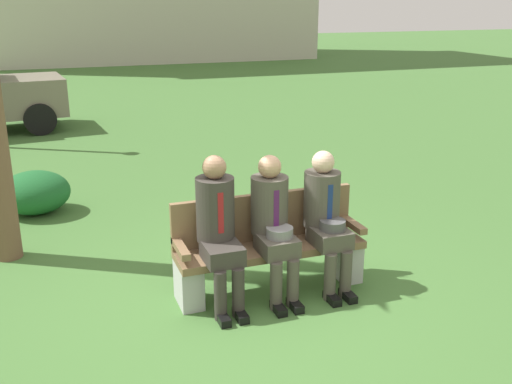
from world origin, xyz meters
name	(u,v)px	position (x,y,z in m)	size (l,w,h in m)	color
ground_plane	(254,307)	(0.00, 0.00, 0.00)	(80.00, 80.00, 0.00)	#416D31
park_bench	(269,247)	(0.26, 0.32, 0.42)	(1.77, 0.44, 0.90)	brown
seated_man_left	(218,224)	(-0.26, 0.20, 0.75)	(0.34, 0.72, 1.35)	#38332D
seated_man_middle	(273,220)	(0.25, 0.19, 0.73)	(0.34, 0.72, 1.31)	#4C473D
seated_man_right	(326,214)	(0.78, 0.19, 0.72)	(0.34, 0.72, 1.30)	#4C473D
shrub_near_bench	(35,192)	(-1.79, 3.27, 0.27)	(0.88, 0.80, 0.55)	#1C5D29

